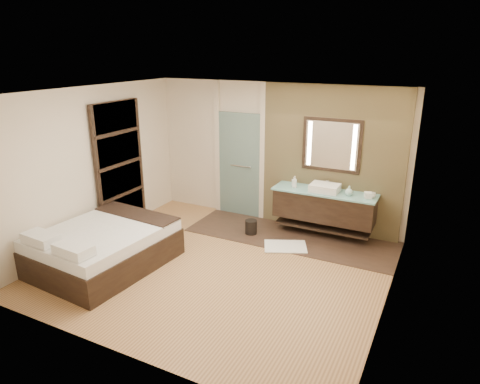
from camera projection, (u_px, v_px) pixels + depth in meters
The scene contains 15 objects.
floor at pixel (219, 267), 6.75m from camera, with size 5.00×5.00×0.00m, color #8D5F3B.
tile_strip at pixel (290, 236), 7.84m from camera, with size 3.80×1.30×0.01m, color #33241B.
stone_wall at pixel (331, 161), 7.72m from camera, with size 2.60×0.08×2.70m, color tan.
vanity at pixel (324, 206), 7.72m from camera, with size 1.85×0.55×0.88m.
mirror_unit at pixel (331, 145), 7.58m from camera, with size 1.06×0.04×0.96m.
frosted_door at pixel (240, 161), 8.57m from camera, with size 1.10×0.12×2.70m.
shoji_partition at pixel (120, 166), 7.90m from camera, with size 0.06×1.20×2.40m.
bed at pixel (104, 247), 6.71m from camera, with size 1.75×2.11×0.77m.
bath_mat at pixel (285, 246), 7.41m from camera, with size 0.72×0.50×0.02m, color white.
waste_bin at pixel (251, 227), 7.91m from camera, with size 0.22×0.22×0.27m, color black.
tissue_box at pixel (368, 195), 7.25m from camera, with size 0.12×0.12×0.10m, color white.
soap_bottle_a at pixel (295, 182), 7.77m from camera, with size 0.08×0.08×0.22m, color white.
soap_bottle_b at pixel (294, 181), 7.94m from camera, with size 0.07×0.07×0.15m, color #B2B2B2.
soap_bottle_c at pixel (349, 191), 7.38m from camera, with size 0.13×0.13×0.17m, color silver.
cup at pixel (372, 195), 7.27m from camera, with size 0.11×0.11×0.09m, color white.
Camera 1 is at (3.00, -5.22, 3.28)m, focal length 32.00 mm.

